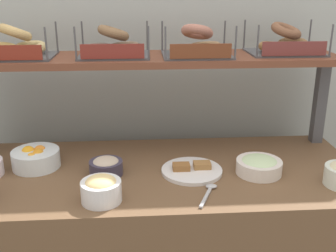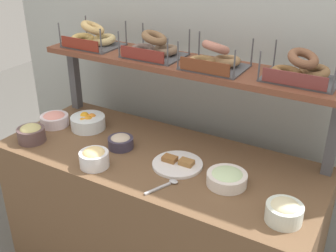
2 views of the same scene
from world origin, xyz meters
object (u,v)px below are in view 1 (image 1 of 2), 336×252
object	(u,v)px
serving_plate_white	(192,170)
serving_spoon_near_plate	(209,191)
bowl_fruit_salad	(36,158)
bowl_tuna_salad	(106,166)
bagel_basket_cinnamon_raisin	(285,43)
bagel_basket_plain	(16,46)
bagel_basket_everything	(196,45)
bowl_egg_salad	(101,189)
bagel_basket_poppy	(113,46)
bowl_scallion_spread	(259,165)

from	to	relation	value
serving_plate_white	serving_spoon_near_plate	bearing A→B (deg)	-76.80
bowl_fruit_salad	serving_plate_white	xyz separation A→B (m)	(0.65, -0.10, -0.03)
bowl_tuna_salad	bagel_basket_cinnamon_raisin	size ratio (longest dim) A/B	0.41
bowl_tuna_salad	bagel_basket_plain	distance (m)	0.65
bagel_basket_cinnamon_raisin	serving_plate_white	bearing A→B (deg)	-145.22
bowl_fruit_salad	bagel_basket_everything	world-z (taller)	bagel_basket_everything
bowl_egg_salad	serving_plate_white	size ratio (longest dim) A/B	0.58
bowl_tuna_salad	serving_plate_white	distance (m)	0.35
serving_spoon_near_plate	bagel_basket_cinnamon_raisin	xyz separation A→B (m)	(0.41, 0.49, 0.47)
serving_spoon_near_plate	bagel_basket_poppy	distance (m)	0.76
bagel_basket_everything	bowl_tuna_salad	bearing A→B (deg)	-145.62
bowl_tuna_salad	bagel_basket_cinnamon_raisin	world-z (taller)	bagel_basket_cinnamon_raisin
serving_spoon_near_plate	bagel_basket_plain	xyz separation A→B (m)	(-0.77, 0.47, 0.47)
bagel_basket_everything	bowl_fruit_salad	bearing A→B (deg)	-165.51
bowl_tuna_salad	bagel_basket_cinnamon_raisin	bearing A→B (deg)	20.97
bowl_egg_salad	serving_spoon_near_plate	distance (m)	0.39
bagel_basket_cinnamon_raisin	bagel_basket_plain	bearing A→B (deg)	-178.94
bowl_tuna_salad	serving_plate_white	xyz separation A→B (m)	(0.35, -0.01, -0.03)
bowl_scallion_spread	bagel_basket_plain	world-z (taller)	bagel_basket_plain
serving_spoon_near_plate	bagel_basket_cinnamon_raisin	world-z (taller)	bagel_basket_cinnamon_raisin
bagel_basket_poppy	bagel_basket_cinnamon_raisin	size ratio (longest dim) A/B	0.93
bowl_egg_salad	bowl_tuna_salad	bearing A→B (deg)	89.67
serving_plate_white	bagel_basket_cinnamon_raisin	size ratio (longest dim) A/B	0.76
serving_plate_white	serving_spoon_near_plate	distance (m)	0.18
bowl_scallion_spread	bagel_basket_plain	xyz separation A→B (m)	(-1.00, 0.32, 0.44)
bowl_fruit_salad	serving_plate_white	bearing A→B (deg)	-8.64
bowl_tuna_salad	serving_plate_white	size ratio (longest dim) A/B	0.54
bowl_egg_salad	serving_spoon_near_plate	world-z (taller)	bowl_egg_salad
serving_spoon_near_plate	bagel_basket_cinnamon_raisin	bearing A→B (deg)	50.03
bowl_fruit_salad	serving_plate_white	world-z (taller)	bowl_fruit_salad
bowl_scallion_spread	serving_spoon_near_plate	distance (m)	0.28
bowl_scallion_spread	bagel_basket_everything	world-z (taller)	bagel_basket_everything
bowl_tuna_salad	bagel_basket_everything	xyz separation A→B (m)	(0.40, 0.27, 0.44)
bowl_scallion_spread	bagel_basket_poppy	distance (m)	0.80
bowl_fruit_salad	bagel_basket_cinnamon_raisin	bearing A→B (deg)	11.12
serving_plate_white	bagel_basket_poppy	size ratio (longest dim) A/B	0.81
bagel_basket_everything	bagel_basket_cinnamon_raisin	size ratio (longest dim) A/B	0.91
serving_plate_white	bagel_basket_plain	world-z (taller)	bagel_basket_plain
bowl_tuna_salad	bagel_basket_cinnamon_raisin	distance (m)	0.97
bowl_tuna_salad	bagel_basket_poppy	bearing A→B (deg)	83.36
bowl_scallion_spread	bagel_basket_cinnamon_raisin	size ratio (longest dim) A/B	0.56
bagel_basket_poppy	bagel_basket_everything	distance (m)	0.36
bowl_scallion_spread	bagel_basket_cinnamon_raisin	bearing A→B (deg)	61.90
serving_plate_white	bagel_basket_poppy	bearing A→B (deg)	136.65
bagel_basket_plain	bagel_basket_poppy	size ratio (longest dim) A/B	1.00
bowl_tuna_salad	bowl_egg_salad	bearing A→B (deg)	-90.33
bagel_basket_plain	serving_spoon_near_plate	bearing A→B (deg)	-31.44
bowl_scallion_spread	bagel_basket_cinnamon_raisin	world-z (taller)	bagel_basket_cinnamon_raisin
bagel_basket_everything	bagel_basket_cinnamon_raisin	world-z (taller)	bagel_basket_everything
bowl_egg_salad	bowl_tuna_salad	size ratio (longest dim) A/B	1.07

